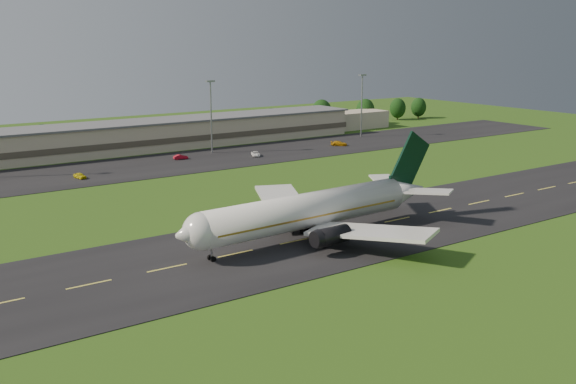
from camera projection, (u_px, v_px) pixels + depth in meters
ground at (397, 220)px, 113.94m from camera, size 360.00×360.00×0.00m
taxiway at (397, 220)px, 113.93m from camera, size 220.00×30.00×0.10m
apron at (209, 159)px, 171.83m from camera, size 260.00×30.00×0.10m
airliner at (311, 210)px, 102.47m from camera, size 51.29×42.14×15.57m
terminal at (191, 132)px, 193.86m from camera, size 145.00×16.00×8.40m
light_mast_centre at (211, 108)px, 178.05m from camera, size 2.40×1.20×20.35m
light_mast_east at (362, 98)px, 208.15m from camera, size 2.40×1.20×20.35m
tree_line at (255, 119)px, 217.25m from camera, size 195.97×9.12×10.16m
service_vehicle_a at (80, 176)px, 147.49m from camera, size 2.35×4.07×1.30m
service_vehicle_b at (181, 157)px, 170.94m from camera, size 3.98×1.80×1.27m
service_vehicle_c at (256, 154)px, 175.65m from camera, size 3.64×4.91×1.24m
service_vehicle_d at (339, 143)px, 192.83m from camera, size 5.09×4.70×1.43m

